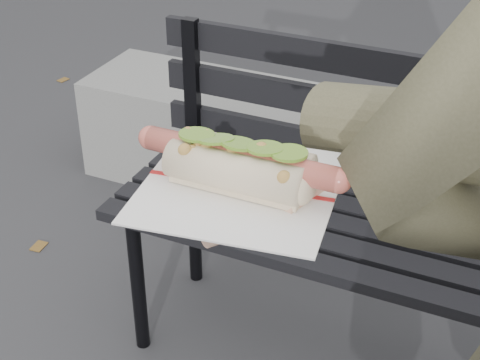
# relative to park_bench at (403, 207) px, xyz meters

# --- Properties ---
(park_bench) EXTENTS (1.50, 0.44, 0.88)m
(park_bench) POSITION_rel_park_bench_xyz_m (0.00, 0.00, 0.00)
(park_bench) COLOR black
(park_bench) RESTS_ON ground
(concrete_block) EXTENTS (1.20, 0.40, 0.40)m
(concrete_block) POSITION_rel_park_bench_xyz_m (-0.77, 0.70, -0.32)
(concrete_block) COLOR slate
(concrete_block) RESTS_ON ground
(held_hotdog) EXTENTS (0.63, 0.32, 0.20)m
(held_hotdog) POSITION_rel_park_bench_xyz_m (0.20, -0.93, 0.68)
(held_hotdog) COLOR #484630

